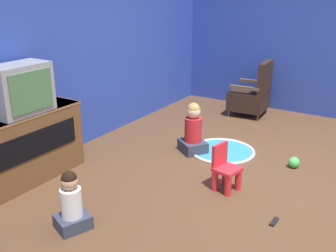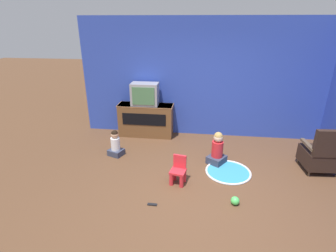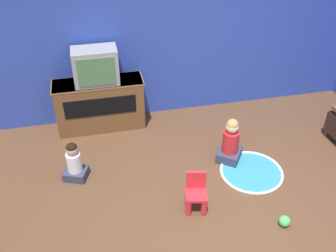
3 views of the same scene
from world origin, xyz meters
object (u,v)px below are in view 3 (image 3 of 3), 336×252
Objects in this scene: yellow_kid_chair at (196,195)px; toy_ball at (285,221)px; child_watching_center at (230,143)px; child_watching_left at (74,163)px; television at (95,66)px; tv_cabinet at (100,104)px.

toy_ball is (0.93, -0.48, -0.14)m from yellow_kid_chair.
child_watching_left is at bearing 122.78° from child_watching_center.
television is at bearing 128.23° from toy_ball.
yellow_kid_chair is 1.64m from child_watching_left.
tv_cabinet reaches higher than toy_ball.
child_watching_center reaches higher than yellow_kid_chair.
yellow_kid_chair reaches higher than toy_ball.
tv_cabinet is 2.05m from child_watching_center.
tv_cabinet reaches higher than child_watching_left.
tv_cabinet is 1.20m from child_watching_left.
tv_cabinet reaches higher than child_watching_center.
toy_ball is at bearing -52.00° from tv_cabinet.
toy_ball is (1.91, -2.44, -0.34)m from tv_cabinet.
television is at bearing 89.91° from child_watching_left.
child_watching_left is 0.85× the size of child_watching_center.
yellow_kid_chair is 0.89× the size of child_watching_left.
television is 1.26× the size of yellow_kid_chair.
tv_cabinet reaches higher than yellow_kid_chair.
yellow_kid_chair is 0.75× the size of child_watching_center.
yellow_kid_chair is at bearing 172.75° from child_watching_center.
tv_cabinet is 3.11m from toy_ball.
television is 1.12× the size of child_watching_left.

